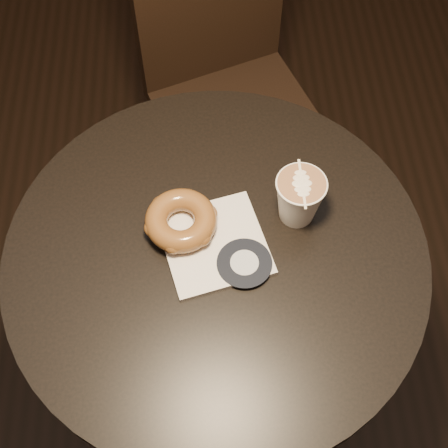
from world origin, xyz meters
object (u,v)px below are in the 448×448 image
object	(u,v)px
pastry_bag	(215,244)
latte_cup	(299,199)
chair	(224,65)
doughnut	(181,220)
cafe_table	(217,300)

from	to	relation	value
pastry_bag	latte_cup	bearing A→B (deg)	6.43
pastry_bag	chair	bearing A→B (deg)	71.23
doughnut	latte_cup	size ratio (longest dim) A/B	1.28
chair	cafe_table	bearing A→B (deg)	-114.73
chair	latte_cup	world-z (taller)	chair
chair	latte_cup	size ratio (longest dim) A/B	10.18
chair	latte_cup	bearing A→B (deg)	-101.39
pastry_bag	latte_cup	xyz separation A→B (m)	(0.14, 0.05, 0.04)
pastry_bag	latte_cup	world-z (taller)	latte_cup
pastry_bag	doughnut	xyz separation A→B (m)	(-0.05, 0.03, 0.02)
doughnut	latte_cup	xyz separation A→B (m)	(0.19, 0.02, 0.02)
cafe_table	latte_cup	world-z (taller)	latte_cup
cafe_table	doughnut	distance (m)	0.24
chair	doughnut	world-z (taller)	chair
cafe_table	pastry_bag	bearing A→B (deg)	97.79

